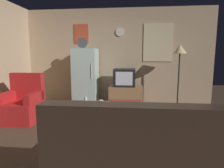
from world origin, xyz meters
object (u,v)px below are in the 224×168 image
object	(u,v)px
tv_stand	(126,97)
armchair	(23,104)
crt_tv	(124,77)
mug_ceramic_tan	(108,104)
book_stack	(152,106)
standing_lamp	(180,54)
mug_ceramic_white	(101,103)
coffee_table	(97,118)
fridge	(86,77)
couch	(139,160)
wine_glass	(86,101)
remote_control	(95,103)

from	to	relation	value
tv_stand	armchair	bearing A→B (deg)	-148.28
crt_tv	mug_ceramic_tan	xyz separation A→B (m)	(-0.20, -1.73, -0.26)
book_stack	standing_lamp	bearing A→B (deg)	13.05
mug_ceramic_white	mug_ceramic_tan	bearing A→B (deg)	-30.78
coffee_table	mug_ceramic_white	xyz separation A→B (m)	(0.06, 0.02, 0.28)
tv_stand	book_stack	world-z (taller)	tv_stand
fridge	mug_ceramic_white	world-z (taller)	fridge
fridge	armchair	distance (m)	1.69
tv_stand	couch	distance (m)	3.08
wine_glass	coffee_table	bearing A→B (deg)	13.60
wine_glass	remote_control	xyz separation A→B (m)	(0.14, 0.12, -0.06)
crt_tv	armchair	size ratio (longest dim) A/B	0.56
crt_tv	couch	bearing A→B (deg)	-84.98
coffee_table	mug_ceramic_tan	size ratio (longest dim) A/B	8.00
standing_lamp	fridge	bearing A→B (deg)	178.81
crt_tv	coffee_table	world-z (taller)	crt_tv
coffee_table	standing_lamp	bearing A→B (deg)	43.74
couch	armchair	bearing A→B (deg)	141.59
coffee_table	wine_glass	world-z (taller)	wine_glass
fridge	coffee_table	distance (m)	1.90
coffee_table	book_stack	bearing A→B (deg)	54.29
remote_control	fridge	bearing A→B (deg)	78.39
armchair	book_stack	distance (m)	2.93
fridge	coffee_table	xyz separation A→B (m)	(0.62, -1.71, -0.52)
fridge	couch	bearing A→B (deg)	-67.51
book_stack	armchair	bearing A→B (deg)	-157.58
armchair	standing_lamp	bearing A→B (deg)	20.68
fridge	standing_lamp	size ratio (longest dim) A/B	1.11
tv_stand	armchair	world-z (taller)	armchair
crt_tv	mug_ceramic_white	bearing A→B (deg)	-101.47
mug_ceramic_white	mug_ceramic_tan	distance (m)	0.15
standing_lamp	mug_ceramic_white	size ratio (longest dim) A/B	17.67
wine_glass	remote_control	size ratio (longest dim) A/B	1.00
crt_tv	mug_ceramic_tan	distance (m)	1.76
tv_stand	wine_glass	xyz separation A→B (m)	(-0.63, -1.71, 0.27)
remote_control	book_stack	size ratio (longest dim) A/B	0.70
tv_stand	book_stack	xyz separation A→B (m)	(0.65, -0.15, -0.20)
fridge	couch	xyz separation A→B (m)	(1.29, -3.11, -0.44)
coffee_table	tv_stand	bearing A→B (deg)	75.25
crt_tv	couch	world-z (taller)	crt_tv
armchair	wine_glass	bearing A→B (deg)	-17.57
mug_ceramic_white	armchair	bearing A→B (deg)	166.97
crt_tv	coffee_table	distance (m)	1.79
wine_glass	book_stack	bearing A→B (deg)	50.65
wine_glass	remote_control	bearing A→B (deg)	41.80
couch	remote_control	bearing A→B (deg)	116.11
tv_stand	mug_ceramic_white	bearing A→B (deg)	-102.76
armchair	book_stack	bearing A→B (deg)	22.42
mug_ceramic_tan	armchair	world-z (taller)	armchair
mug_ceramic_tan	armchair	bearing A→B (deg)	165.53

